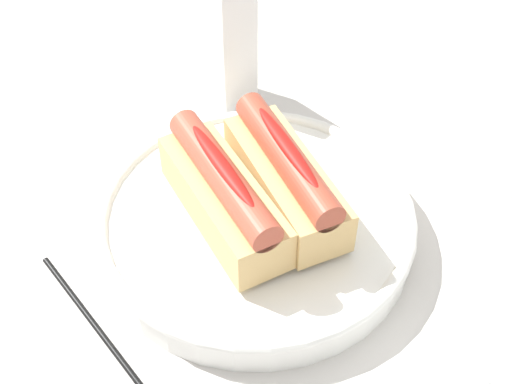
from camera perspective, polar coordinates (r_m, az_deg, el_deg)
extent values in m
plane|color=beige|center=(0.61, -0.56, -3.15)|extent=(2.40, 2.40, 0.00)
cylinder|color=white|center=(0.60, 0.00, -2.71)|extent=(0.27, 0.27, 0.03)
torus|color=white|center=(0.59, 0.00, -1.79)|extent=(0.27, 0.27, 0.01)
cube|color=#DBB270|center=(0.56, -2.55, -0.87)|extent=(0.16, 0.08, 0.04)
cylinder|color=#B24C38|center=(0.54, -2.64, 1.17)|extent=(0.15, 0.05, 0.03)
ellipsoid|color=red|center=(0.53, -2.68, 2.08)|extent=(0.11, 0.03, 0.01)
cube|color=#DBB270|center=(0.58, 2.47, 0.84)|extent=(0.16, 0.09, 0.04)
cylinder|color=#A84733|center=(0.56, 2.56, 2.88)|extent=(0.15, 0.06, 0.03)
ellipsoid|color=red|center=(0.55, 2.60, 3.78)|extent=(0.11, 0.04, 0.01)
cylinder|color=white|center=(0.50, 19.30, -14.51)|extent=(0.07, 0.07, 0.09)
cube|color=white|center=(0.71, -4.34, 12.60)|extent=(0.11, 0.05, 0.15)
cylinder|color=black|center=(0.55, -11.95, -12.36)|extent=(0.22, 0.01, 0.01)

